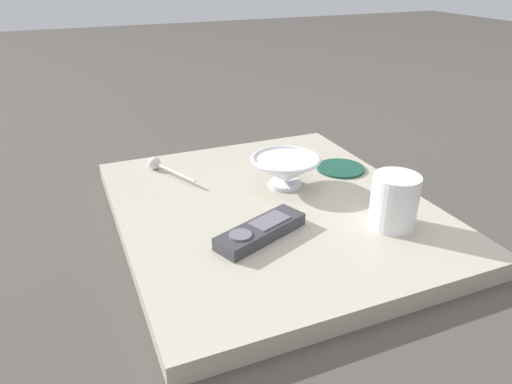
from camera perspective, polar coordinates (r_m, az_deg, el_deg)
name	(u,v)px	position (r m, az deg, el deg)	size (l,w,h in m)	color
ground_plane	(272,219)	(0.90, 1.89, -3.24)	(6.00, 6.00, 0.00)	#47423D
table	(272,211)	(0.89, 1.90, -2.32)	(0.63, 0.55, 0.03)	#B7AD99
cereal_bowl	(285,170)	(0.94, 3.51, 2.69)	(0.14, 0.14, 0.06)	silver
coffee_mug	(394,201)	(0.83, 16.11, -1.07)	(0.08, 0.08, 0.09)	white
teaspoon	(158,165)	(1.04, -11.59, 3.21)	(0.14, 0.07, 0.03)	silver
tv_remote_near	(261,231)	(0.78, 0.55, -4.65)	(0.11, 0.17, 0.02)	#38383D
drink_coaster	(341,168)	(1.04, 10.03, 2.79)	(0.10, 0.10, 0.01)	#194738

